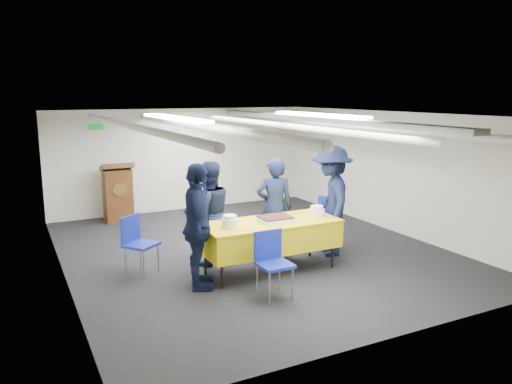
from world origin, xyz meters
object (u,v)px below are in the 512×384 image
Objects in this scene: sheet_cake at (275,219)px; chair_left at (136,239)px; serving_table at (270,235)px; sailor_b at (209,213)px; sailor_c at (198,227)px; sailor_a at (275,208)px; chair_near at (272,257)px; podium at (118,192)px; sailor_d at (331,201)px; chair_right at (323,217)px.

chair_left is (-1.87, 0.86, -0.28)m from sheet_cake.
sailor_b reaches higher than serving_table.
sailor_c is at bearing 59.48° from sailor_b.
sailor_a is at bearing 55.73° from serving_table.
chair_near is at bearing -112.88° from sailor_c.
podium is 0.69× the size of sailor_d.
chair_near is 1.00× the size of chair_right.
chair_left is at bearing -74.52° from sailor_d.
sailor_d reaches higher than sheet_cake.
sailor_d reaches higher than serving_table.
chair_left is 2.24m from sailor_a.
chair_right is 1.03m from sailor_a.
sailor_b is (0.71, -3.36, 0.20)m from podium.
chair_near is 1.07m from sailor_c.
sheet_cake is 0.57× the size of chair_near.
chair_near is at bearing -49.86° from chair_left.
sailor_c is (0.20, -4.24, 0.25)m from podium.
sailor_b is at bearing -11.71° from sailor_c.
serving_table is at bearing -24.28° from chair_left.
sheet_cake is 0.39× the size of podium.
podium is 0.72× the size of sailor_c.
sailor_d is (1.28, 0.27, 0.35)m from serving_table.
serving_table is 4.22× the size of sheet_cake.
sailor_a is at bearing -176.26° from chair_right.
podium is at bearing 82.94° from chair_left.
chair_right is 3.20m from chair_left.
chair_left is at bearing -5.38° from sailor_b.
sailor_b reaches higher than chair_near.
chair_left is 0.54× the size of sailor_b.
chair_left is (-3.19, 0.16, 0.00)m from chair_right.
sailor_d reaches higher than chair_near.
sailor_a is (0.83, 1.42, 0.28)m from chair_near.
serving_table is 1.28× the size of sailor_b.
sailor_b is (-1.10, 0.13, -0.00)m from sailor_a.
chair_right is at bearing 25.29° from serving_table.
chair_near and chair_right have the same top height.
podium is at bearing -78.91° from sailor_b.
sailor_b is at bearing 178.19° from chair_right.
chair_near is at bearing -140.77° from chair_right.
sailor_c is (-2.59, -0.81, 0.34)m from chair_right.
chair_left is 3.15m from sailor_d.
podium is at bearing -39.44° from sailor_a.
sheet_cake is 1.26m from sailor_d.
chair_near reaches higher than serving_table.
sailor_b reaches higher than chair_left.
podium is (-1.40, 4.08, 0.05)m from serving_table.
chair_left is at bearing 17.54° from sailor_a.
podium is at bearing 109.50° from sheet_cake.
sailor_c is (-1.19, -0.16, 0.31)m from serving_table.
chair_near is at bearing -78.75° from podium.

